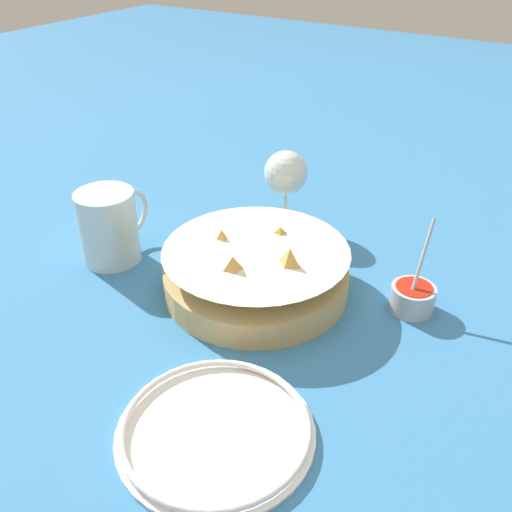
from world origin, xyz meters
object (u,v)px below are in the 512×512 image
Objects in this scene: beer_mug at (110,229)px; side_plate at (216,429)px; sauce_cup at (413,297)px; food_basket at (256,272)px; wine_glass at (286,176)px.

side_plate is at bearing -120.01° from beer_mug.
sauce_cup is at bearing -17.33° from side_plate.
wine_glass is at bearing 18.68° from food_basket.
wine_glass is 0.63× the size of side_plate.
beer_mug is (-0.25, 0.18, -0.04)m from wine_glass.
sauce_cup is 0.47m from beer_mug.
sauce_cup is 0.59× the size of side_plate.
beer_mug is at bearing 105.71° from sauce_cup.
sauce_cup is at bearing -69.24° from food_basket.
food_basket is 2.10× the size of sauce_cup.
beer_mug reaches higher than side_plate.
side_plate is at bearing -158.84° from wine_glass.
beer_mug is 0.41m from side_plate.
sauce_cup is 0.95× the size of beer_mug.
wine_glass is at bearing 66.53° from sauce_cup.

